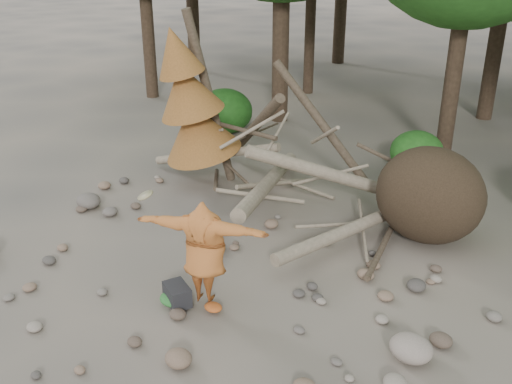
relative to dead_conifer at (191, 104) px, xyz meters
The scene contains 12 objects.
ground 5.05m from the dead_conifer, 47.26° to the right, with size 120.00×120.00×0.00m, color #514C44.
deadfall_pile 5.33m from the dead_conifer, ahead, with size 8.55×5.24×3.30m.
dead_conifer is the anchor object (origin of this frame).
bush_left 4.72m from the dead_conifer, 121.92° to the left, with size 1.80×1.80×1.44m, color #1B4E14.
bush_mid 6.11m from the dead_conifer, 48.52° to the left, with size 1.40×1.40×1.12m, color #25631C.
frisbee_thrower 5.32m from the dead_conifer, 43.56° to the right, with size 2.62×1.41×1.82m.
backpack 5.61m from the dead_conifer, 48.78° to the right, with size 0.51×0.34×0.34m, color black.
cloth_green 5.64m from the dead_conifer, 49.62° to the right, with size 0.49×0.41×0.18m, color #286529.
cloth_orange 5.88m from the dead_conifer, 42.51° to the right, with size 0.32×0.26×0.12m, color #AB4D1D.
boulder_front_right 7.04m from the dead_conifer, 47.64° to the right, with size 0.42×0.37×0.25m, color brown.
boulder_mid_right 7.86m from the dead_conifer, 21.26° to the right, with size 0.64×0.58×0.39m, color gray.
boulder_mid_left 3.30m from the dead_conifer, 111.65° to the right, with size 0.59×0.53×0.35m, color #5E574F.
Camera 1 is at (6.43, -6.06, 5.58)m, focal length 40.00 mm.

